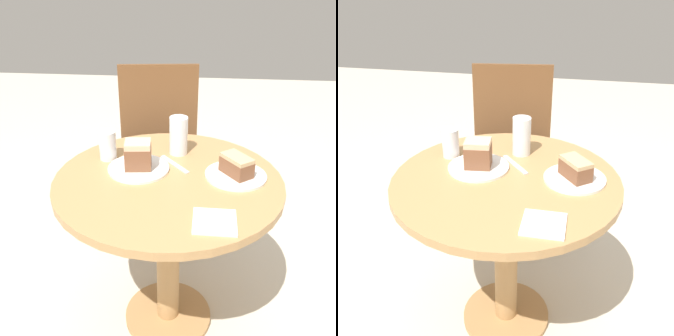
{
  "view_description": "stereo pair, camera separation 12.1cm",
  "coord_description": "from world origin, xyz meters",
  "views": [
    {
      "loc": [
        0.12,
        -1.22,
        1.39
      ],
      "look_at": [
        0.0,
        0.0,
        0.74
      ],
      "focal_mm": 42.0,
      "sensor_mm": 36.0,
      "label": 1
    },
    {
      "loc": [
        0.24,
        -1.2,
        1.39
      ],
      "look_at": [
        0.0,
        0.0,
        0.74
      ],
      "focal_mm": 42.0,
      "sensor_mm": 36.0,
      "label": 2
    }
  ],
  "objects": [
    {
      "name": "plate_near",
      "position": [
        -0.12,
        0.05,
        0.71
      ],
      "size": [
        0.23,
        0.23,
        0.01
      ],
      "color": "white",
      "rests_on": "table"
    },
    {
      "name": "cake_slice_near",
      "position": [
        -0.12,
        0.05,
        0.76
      ],
      "size": [
        0.1,
        0.09,
        0.1
      ],
      "rotation": [
        0.0,
        0.0,
        1.68
      ],
      "color": "brown",
      "rests_on": "plate_near"
    },
    {
      "name": "table",
      "position": [
        0.0,
        0.0,
        0.54
      ],
      "size": [
        0.82,
        0.82,
        0.7
      ],
      "color": "tan",
      "rests_on": "ground_plane"
    },
    {
      "name": "fork",
      "position": [
        0.01,
        0.1,
        0.71
      ],
      "size": [
        0.12,
        0.14,
        0.0
      ],
      "rotation": [
        0.0,
        0.0,
        2.26
      ],
      "color": "silver",
      "rests_on": "table"
    },
    {
      "name": "glass_lemonade",
      "position": [
        0.02,
        0.21,
        0.77
      ],
      "size": [
        0.07,
        0.07,
        0.15
      ],
      "color": "beige",
      "rests_on": "table"
    },
    {
      "name": "cake_slice_far",
      "position": [
        0.24,
        0.03,
        0.75
      ],
      "size": [
        0.12,
        0.13,
        0.07
      ],
      "rotation": [
        0.0,
        0.0,
        3.79
      ],
      "color": "brown",
      "rests_on": "plate_far"
    },
    {
      "name": "glass_water",
      "position": [
        -0.25,
        0.13,
        0.75
      ],
      "size": [
        0.07,
        0.07,
        0.11
      ],
      "color": "silver",
      "rests_on": "table"
    },
    {
      "name": "chair",
      "position": [
        -0.12,
        0.77,
        0.48
      ],
      "size": [
        0.51,
        0.47,
        0.9
      ],
      "rotation": [
        0.0,
        0.0,
        0.12
      ],
      "color": "brown",
      "rests_on": "ground_plane"
    },
    {
      "name": "napkin_stack",
      "position": [
        0.16,
        -0.26,
        0.71
      ],
      "size": [
        0.13,
        0.13,
        0.01
      ],
      "rotation": [
        0.0,
        0.0,
        -0.01
      ],
      "color": "white",
      "rests_on": "table"
    },
    {
      "name": "plate_far",
      "position": [
        0.24,
        0.03,
        0.71
      ],
      "size": [
        0.22,
        0.22,
        0.01
      ],
      "color": "white",
      "rests_on": "table"
    },
    {
      "name": "ground_plane",
      "position": [
        0.0,
        0.0,
        0.0
      ],
      "size": [
        8.0,
        8.0,
        0.0
      ],
      "primitive_type": "plane",
      "color": "beige"
    }
  ]
}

